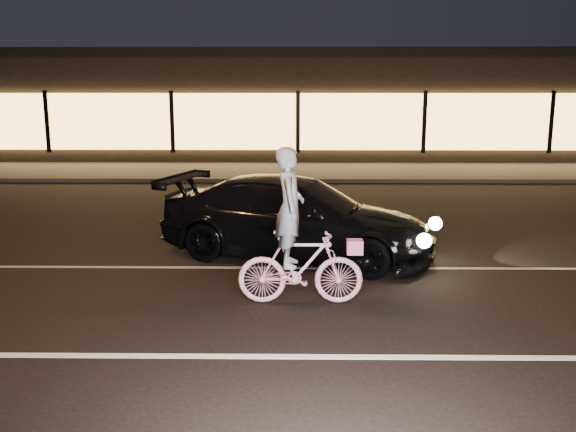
{
  "coord_description": "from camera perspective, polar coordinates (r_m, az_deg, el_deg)",
  "views": [
    {
      "loc": [
        -0.06,
        -8.23,
        3.06
      ],
      "look_at": [
        -0.18,
        0.6,
        1.18
      ],
      "focal_mm": 40.0,
      "sensor_mm": 36.0,
      "label": 1
    }
  ],
  "objects": [
    {
      "name": "sidewalk",
      "position": [
        21.44,
        0.89,
        3.95
      ],
      "size": [
        30.0,
        4.0,
        0.12
      ],
      "primitive_type": "cube",
      "color": "#383533",
      "rests_on": "ground"
    },
    {
      "name": "lane_stripe_far",
      "position": [
        10.68,
        1.04,
        -4.62
      ],
      "size": [
        60.0,
        0.1,
        0.01
      ],
      "primitive_type": "cube",
      "color": "gray",
      "rests_on": "ground"
    },
    {
      "name": "storefront",
      "position": [
        27.22,
        0.87,
        10.07
      ],
      "size": [
        25.4,
        8.42,
        4.2
      ],
      "color": "black",
      "rests_on": "ground"
    },
    {
      "name": "sedan",
      "position": [
        11.19,
        0.78,
        -0.17
      ],
      "size": [
        5.19,
        3.45,
        1.4
      ],
      "rotation": [
        0.0,
        0.0,
        1.23
      ],
      "color": "black",
      "rests_on": "ground"
    },
    {
      "name": "lane_stripe_near",
      "position": [
        7.39,
        1.18,
        -12.4
      ],
      "size": [
        60.0,
        0.12,
        0.01
      ],
      "primitive_type": "cube",
      "color": "silver",
      "rests_on": "ground"
    },
    {
      "name": "cyclist",
      "position": [
        8.82,
        0.85,
        -2.98
      ],
      "size": [
        1.74,
        0.6,
        2.19
      ],
      "rotation": [
        0.0,
        0.0,
        1.57
      ],
      "color": "#F9488A",
      "rests_on": "ground"
    },
    {
      "name": "ground",
      "position": [
        8.78,
        1.11,
        -8.38
      ],
      "size": [
        90.0,
        90.0,
        0.0
      ],
      "primitive_type": "plane",
      "color": "black",
      "rests_on": "ground"
    }
  ]
}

